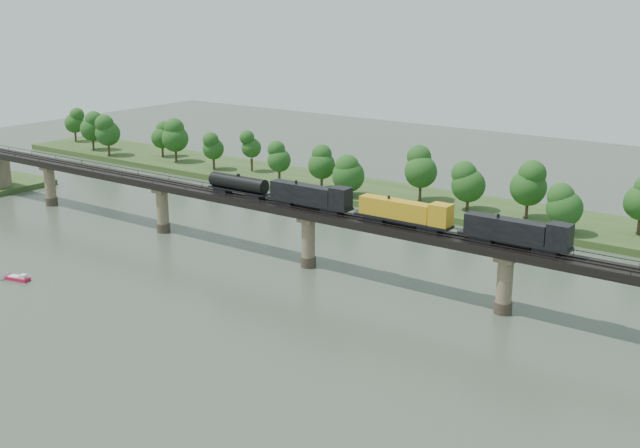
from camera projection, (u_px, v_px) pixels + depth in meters
The scene contains 7 objects.
ground at pixel (199, 315), 131.20m from camera, with size 400.00×400.00×0.00m, color #354133.
far_bank at pixel (442, 205), 197.07m from camera, with size 300.00×24.00×1.60m, color #2C461C.
bridge at pixel (308, 239), 153.03m from camera, with size 236.00×30.00×11.50m.
bridge_superstructure at pixel (308, 207), 151.29m from camera, with size 220.00×4.90×0.75m.
far_treeline at pixel (405, 172), 196.03m from camera, with size 289.06×17.54×13.60m.
freight_train at pixel (371, 207), 142.81m from camera, with size 75.13×2.93×5.17m.
motorboat at pixel (18, 278), 146.91m from camera, with size 4.77×2.62×1.26m.
Camera 1 is at (87.92, -87.00, 50.33)m, focal length 45.00 mm.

